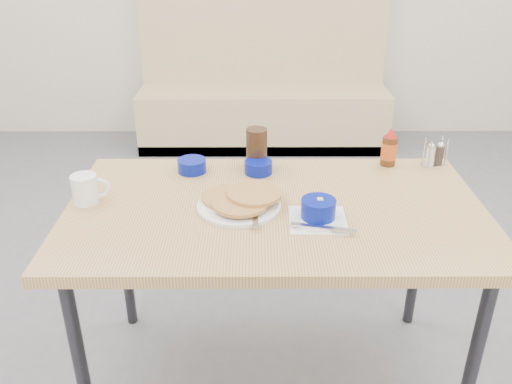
{
  "coord_description": "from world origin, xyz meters",
  "views": [
    {
      "loc": [
        -0.07,
        -1.35,
        1.62
      ],
      "look_at": [
        -0.07,
        0.24,
        0.82
      ],
      "focal_mm": 38.0,
      "sensor_mm": 36.0,
      "label": 1
    }
  ],
  "objects_px": {
    "pancake_plate": "(240,202)",
    "butter_bowl": "(258,167)",
    "grits_setting": "(318,212)",
    "amber_tumbler": "(257,148)",
    "condiment_caddy": "(435,156)",
    "dining_table": "(275,222)",
    "syrup_bottle": "(389,149)",
    "coffee_mug": "(86,189)",
    "creamer_bowl": "(192,166)",
    "booth_bench": "(263,99)"
  },
  "relations": [
    {
      "from": "grits_setting",
      "to": "coffee_mug",
      "type": "bearing_deg",
      "value": 170.38
    },
    {
      "from": "dining_table",
      "to": "syrup_bottle",
      "type": "relative_size",
      "value": 9.08
    },
    {
      "from": "pancake_plate",
      "to": "syrup_bottle",
      "type": "bearing_deg",
      "value": 31.28
    },
    {
      "from": "amber_tumbler",
      "to": "condiment_caddy",
      "type": "distance_m",
      "value": 0.69
    },
    {
      "from": "coffee_mug",
      "to": "condiment_caddy",
      "type": "bearing_deg",
      "value": 13.67
    },
    {
      "from": "booth_bench",
      "to": "amber_tumbler",
      "type": "relative_size",
      "value": 12.52
    },
    {
      "from": "grits_setting",
      "to": "pancake_plate",
      "type": "bearing_deg",
      "value": 159.63
    },
    {
      "from": "coffee_mug",
      "to": "syrup_bottle",
      "type": "height_order",
      "value": "syrup_bottle"
    },
    {
      "from": "dining_table",
      "to": "pancake_plate",
      "type": "height_order",
      "value": "pancake_plate"
    },
    {
      "from": "condiment_caddy",
      "to": "creamer_bowl",
      "type": "bearing_deg",
      "value": 166.28
    },
    {
      "from": "butter_bowl",
      "to": "condiment_caddy",
      "type": "distance_m",
      "value": 0.69
    },
    {
      "from": "booth_bench",
      "to": "grits_setting",
      "type": "height_order",
      "value": "booth_bench"
    },
    {
      "from": "pancake_plate",
      "to": "creamer_bowl",
      "type": "relative_size",
      "value": 2.75
    },
    {
      "from": "coffee_mug",
      "to": "pancake_plate",
      "type": "bearing_deg",
      "value": -4.13
    },
    {
      "from": "amber_tumbler",
      "to": "condiment_caddy",
      "type": "height_order",
      "value": "amber_tumbler"
    },
    {
      "from": "creamer_bowl",
      "to": "amber_tumbler",
      "type": "distance_m",
      "value": 0.26
    },
    {
      "from": "amber_tumbler",
      "to": "coffee_mug",
      "type": "bearing_deg",
      "value": -152.53
    },
    {
      "from": "booth_bench",
      "to": "condiment_caddy",
      "type": "distance_m",
      "value": 2.33
    },
    {
      "from": "pancake_plate",
      "to": "booth_bench",
      "type": "bearing_deg",
      "value": 87.34
    },
    {
      "from": "booth_bench",
      "to": "syrup_bottle",
      "type": "distance_m",
      "value": 2.29
    },
    {
      "from": "dining_table",
      "to": "coffee_mug",
      "type": "bearing_deg",
      "value": 177.11
    },
    {
      "from": "pancake_plate",
      "to": "butter_bowl",
      "type": "xyz_separation_m",
      "value": [
        0.06,
        0.27,
        0.0
      ]
    },
    {
      "from": "dining_table",
      "to": "creamer_bowl",
      "type": "distance_m",
      "value": 0.42
    },
    {
      "from": "coffee_mug",
      "to": "booth_bench",
      "type": "bearing_deg",
      "value": 75.74
    },
    {
      "from": "syrup_bottle",
      "to": "pancake_plate",
      "type": "bearing_deg",
      "value": -148.72
    },
    {
      "from": "pancake_plate",
      "to": "condiment_caddy",
      "type": "relative_size",
      "value": 2.75
    },
    {
      "from": "booth_bench",
      "to": "syrup_bottle",
      "type": "height_order",
      "value": "booth_bench"
    },
    {
      "from": "creamer_bowl",
      "to": "amber_tumbler",
      "type": "height_order",
      "value": "amber_tumbler"
    },
    {
      "from": "grits_setting",
      "to": "condiment_caddy",
      "type": "bearing_deg",
      "value": 41.28
    },
    {
      "from": "coffee_mug",
      "to": "dining_table",
      "type": "bearing_deg",
      "value": -2.89
    },
    {
      "from": "dining_table",
      "to": "creamer_bowl",
      "type": "xyz_separation_m",
      "value": [
        -0.31,
        0.28,
        0.09
      ]
    },
    {
      "from": "creamer_bowl",
      "to": "syrup_bottle",
      "type": "height_order",
      "value": "syrup_bottle"
    },
    {
      "from": "dining_table",
      "to": "amber_tumbler",
      "type": "bearing_deg",
      "value": 100.57
    },
    {
      "from": "condiment_caddy",
      "to": "syrup_bottle",
      "type": "xyz_separation_m",
      "value": [
        -0.18,
        -0.0,
        0.03
      ]
    },
    {
      "from": "creamer_bowl",
      "to": "syrup_bottle",
      "type": "distance_m",
      "value": 0.76
    },
    {
      "from": "pancake_plate",
      "to": "amber_tumbler",
      "type": "distance_m",
      "value": 0.35
    },
    {
      "from": "coffee_mug",
      "to": "butter_bowl",
      "type": "relative_size",
      "value": 1.21
    },
    {
      "from": "pancake_plate",
      "to": "grits_setting",
      "type": "height_order",
      "value": "grits_setting"
    },
    {
      "from": "amber_tumbler",
      "to": "condiment_caddy",
      "type": "relative_size",
      "value": 1.4
    },
    {
      "from": "amber_tumbler",
      "to": "condiment_caddy",
      "type": "xyz_separation_m",
      "value": [
        0.69,
        0.01,
        -0.04
      ]
    },
    {
      "from": "grits_setting",
      "to": "amber_tumbler",
      "type": "distance_m",
      "value": 0.47
    },
    {
      "from": "pancake_plate",
      "to": "syrup_bottle",
      "type": "xyz_separation_m",
      "value": [
        0.57,
        0.35,
        0.05
      ]
    },
    {
      "from": "booth_bench",
      "to": "dining_table",
      "type": "relative_size",
      "value": 1.36
    },
    {
      "from": "butter_bowl",
      "to": "amber_tumbler",
      "type": "height_order",
      "value": "amber_tumbler"
    },
    {
      "from": "creamer_bowl",
      "to": "condiment_caddy",
      "type": "xyz_separation_m",
      "value": [
        0.94,
        0.06,
        0.01
      ]
    },
    {
      "from": "condiment_caddy",
      "to": "butter_bowl",
      "type": "bearing_deg",
      "value": 168.7
    },
    {
      "from": "creamer_bowl",
      "to": "condiment_caddy",
      "type": "relative_size",
      "value": 1.0
    },
    {
      "from": "condiment_caddy",
      "to": "dining_table",
      "type": "bearing_deg",
      "value": -169.1
    },
    {
      "from": "condiment_caddy",
      "to": "grits_setting",
      "type": "bearing_deg",
      "value": -156.16
    },
    {
      "from": "booth_bench",
      "to": "butter_bowl",
      "type": "bearing_deg",
      "value": -91.4
    }
  ]
}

